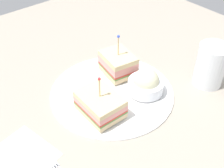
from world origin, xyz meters
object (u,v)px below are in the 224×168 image
Objects in this scene: plate at (112,92)px; fork at (45,159)px; napkin at (21,156)px; drink_glass at (210,67)px; sandwich_half_front at (118,64)px; sandwich_half_back at (100,104)px; coleslaw_bowl at (146,83)px.

plate is 2.56× the size of fork.
drink_glass is at bearing -11.92° from napkin.
sandwich_half_back is at bearing -146.30° from sandwich_half_front.
plate is 25.55cm from napkin.
sandwich_half_back is at bearing 9.00° from fork.
plate is 3.49× the size of coleslaw_bowl.
sandwich_half_back is at bearing -3.40° from napkin.
drink_glass reaches higher than coleslaw_bowl.
plate is at bearing 29.85° from sandwich_half_back.
plate is 8.05cm from sandwich_half_front.
sandwich_half_front reaches higher than coleslaw_bowl.
napkin is at bearing 130.63° from fork.
napkin is at bearing 176.60° from sandwich_half_back.
coleslaw_bowl is at bearing -4.58° from napkin.
coleslaw_bowl is at bearing -40.57° from plate.
fork is at bearing -159.00° from sandwich_half_front.
drink_glass is 43.95cm from fork.
coleslaw_bowl is at bearing 153.95° from drink_glass.
drink_glass reaches higher than fork.
drink_glass is 0.92× the size of fork.
fork is (-22.32, -6.29, -0.26)cm from plate.
drink_glass is (15.11, -17.00, 1.11)cm from sandwich_half_front.
drink_glass reaches higher than sandwich_half_back.
sandwich_half_front is 30.36cm from fork.
coleslaw_bowl is 28.58cm from fork.
sandwich_half_back is 0.87× the size of fork.
drink_glass is (14.87, -7.27, 1.57)cm from coleslaw_bowl.
sandwich_half_back is at bearing 162.55° from drink_glass.
fork is (3.09, -3.60, 0.10)cm from napkin.
napkin is at bearing -173.95° from plate.
coleslaw_bowl is at bearing -88.57° from sandwich_half_front.
coleslaw_bowl is 0.79× the size of drink_glass.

